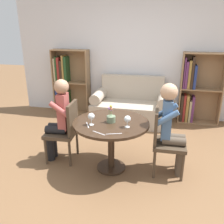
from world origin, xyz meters
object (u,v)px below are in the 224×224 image
at_px(wine_glass_right, 127,119).
at_px(wine_glass_left, 91,117).
at_px(chair_left, 66,129).
at_px(person_left, 59,119).
at_px(couch, 130,107).
at_px(person_right, 172,127).
at_px(chair_right, 164,139).
at_px(bookshelf_right, 194,90).
at_px(flower_vase, 111,117).
at_px(bookshelf_left, 67,83).

bearing_deg(wine_glass_right, wine_glass_left, -176.22).
xyz_separation_m(chair_left, person_left, (-0.09, -0.01, 0.16)).
relative_size(couch, person_right, 1.23).
xyz_separation_m(couch, chair_right, (0.70, -1.72, 0.18)).
height_order(chair_right, person_left, person_left).
distance_m(couch, wine_glass_left, 2.03).
bearing_deg(bookshelf_right, person_left, -135.75).
height_order(person_left, person_right, person_right).
bearing_deg(couch, wine_glass_left, -96.53).
xyz_separation_m(bookshelf_right, person_right, (-0.47, -1.98, 0.01)).
xyz_separation_m(person_right, wine_glass_left, (-1.01, -0.24, 0.14)).
bearing_deg(flower_vase, person_right, 6.66).
bearing_deg(couch, person_right, -65.45).
relative_size(couch, chair_left, 1.70).
xyz_separation_m(person_left, wine_glass_right, (1.02, -0.20, 0.16)).
distance_m(bookshelf_left, chair_right, 2.96).
bearing_deg(bookshelf_left, flower_vase, -54.44).
relative_size(bookshelf_right, wine_glass_right, 9.43).
xyz_separation_m(wine_glass_right, flower_vase, (-0.24, 0.12, -0.04)).
distance_m(bookshelf_right, chair_right, 2.07).
bearing_deg(wine_glass_right, person_left, 168.67).
relative_size(person_right, flower_vase, 5.19).
height_order(chair_left, flower_vase, flower_vase).
relative_size(bookshelf_left, person_right, 1.14).
bearing_deg(flower_vase, bookshelf_right, 58.86).
xyz_separation_m(person_left, flower_vase, (0.79, -0.09, 0.12)).
bearing_deg(bookshelf_right, chair_right, -105.54).
distance_m(person_right, flower_vase, 0.80).
bearing_deg(chair_right, bookshelf_right, -16.89).
bearing_deg(flower_vase, couch, 89.91).
bearing_deg(couch, chair_left, -112.21).
bearing_deg(wine_glass_left, couch, 83.47).
bearing_deg(person_left, bookshelf_left, -164.19).
distance_m(bookshelf_right, chair_left, 2.78).
distance_m(chair_left, chair_right, 1.40).
bearing_deg(bookshelf_left, wine_glass_right, -51.86).
height_order(bookshelf_right, wine_glass_right, bookshelf_right).
bearing_deg(chair_right, wine_glass_right, 112.36).
bearing_deg(chair_right, couch, 20.75).
relative_size(chair_right, person_right, 0.72).
relative_size(bookshelf_right, flower_vase, 5.93).
relative_size(bookshelf_left, bookshelf_right, 1.00).
bearing_deg(flower_vase, chair_right, 7.19).
xyz_separation_m(bookshelf_left, wine_glass_left, (1.26, -2.22, 0.14)).
height_order(bookshelf_left, person_left, bookshelf_left).
bearing_deg(chair_left, wine_glass_right, 73.52).
height_order(person_right, wine_glass_left, person_right).
bearing_deg(flower_vase, person_left, 173.51).
xyz_separation_m(bookshelf_left, chair_right, (2.18, -1.99, -0.19)).
relative_size(chair_left, flower_vase, 3.75).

